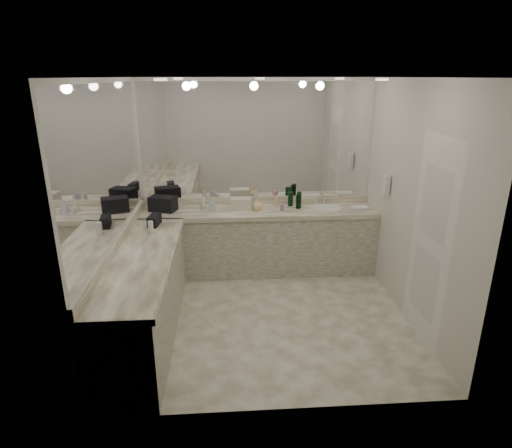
{
  "coord_description": "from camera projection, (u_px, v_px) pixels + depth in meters",
  "views": [
    {
      "loc": [
        -0.41,
        -4.32,
        2.61
      ],
      "look_at": [
        -0.08,
        0.4,
        0.97
      ],
      "focal_mm": 30.0,
      "sensor_mm": 36.0,
      "label": 1
    }
  ],
  "objects": [
    {
      "name": "wall_right",
      "position": [
        413.0,
        204.0,
        4.64
      ],
      "size": [
        0.02,
        3.0,
        2.6
      ],
      "primitive_type": "cube",
      "color": "beige",
      "rests_on": "floor"
    },
    {
      "name": "green_bottle_2",
      "position": [
        299.0,
        200.0,
        5.85
      ],
      "size": [
        0.07,
        0.07,
        0.22
      ],
      "primitive_type": "cylinder",
      "color": "#12411E",
      "rests_on": "vanity_back_top"
    },
    {
      "name": "amenity_bottle_5",
      "position": [
        282.0,
        208.0,
        5.74
      ],
      "size": [
        0.05,
        0.05,
        0.08
      ],
      "primitive_type": "cylinder",
      "color": "#9966B2",
      "rests_on": "vanity_back_top"
    },
    {
      "name": "soap_bottle_b",
      "position": [
        212.0,
        204.0,
        5.74
      ],
      "size": [
        0.09,
        0.09,
        0.18
      ],
      "primitive_type": "imported",
      "rotation": [
        0.0,
        0.0,
        0.1
      ],
      "color": "silver",
      "rests_on": "vanity_back_top"
    },
    {
      "name": "mirror_left",
      "position": [
        109.0,
        165.0,
        4.27
      ],
      "size": [
        0.01,
        2.92,
        1.55
      ],
      "primitive_type": "cube",
      "color": "white",
      "rests_on": "wall_left"
    },
    {
      "name": "vanity_back_top",
      "position": [
        258.0,
        212.0,
        5.79
      ],
      "size": [
        3.2,
        0.64,
        0.06
      ],
      "primitive_type": "cube",
      "color": "#EFE5C9",
      "rests_on": "vanity_back_base"
    },
    {
      "name": "vanity_back_base",
      "position": [
        258.0,
        242.0,
        5.95
      ],
      "size": [
        3.2,
        0.6,
        0.84
      ],
      "primitive_type": "cube",
      "color": "beige",
      "rests_on": "floor"
    },
    {
      "name": "amenity_bottle_2",
      "position": [
        217.0,
        208.0,
        5.73
      ],
      "size": [
        0.06,
        0.06,
        0.07
      ],
      "primitive_type": "cylinder",
      "color": "white",
      "rests_on": "vanity_back_top"
    },
    {
      "name": "ceiling",
      "position": [
        268.0,
        77.0,
        4.11
      ],
      "size": [
        3.2,
        3.2,
        0.0
      ],
      "primitive_type": "plane",
      "color": "white",
      "rests_on": "floor"
    },
    {
      "name": "soap_bottle_a",
      "position": [
        203.0,
        202.0,
        5.79
      ],
      "size": [
        0.09,
        0.09,
        0.18
      ],
      "primitive_type": "imported",
      "rotation": [
        0.0,
        0.0,
        -0.25
      ],
      "color": "silver",
      "rests_on": "vanity_back_top"
    },
    {
      "name": "black_bag_spill",
      "position": [
        154.0,
        220.0,
        5.16
      ],
      "size": [
        0.15,
        0.26,
        0.13
      ],
      "primitive_type": "cube",
      "rotation": [
        0.0,
        0.0,
        -0.16
      ],
      "color": "black",
      "rests_on": "vanity_left_top"
    },
    {
      "name": "amenity_bottle_4",
      "position": [
        277.0,
        201.0,
        5.92
      ],
      "size": [
        0.06,
        0.06,
        0.15
      ],
      "primitive_type": "cylinder",
      "color": "#E0B28C",
      "rests_on": "vanity_back_top"
    },
    {
      "name": "wall_back",
      "position": [
        257.0,
        176.0,
        5.95
      ],
      "size": [
        3.2,
        0.02,
        2.6
      ],
      "primitive_type": "cube",
      "color": "beige",
      "rests_on": "floor"
    },
    {
      "name": "backsplash_back",
      "position": [
        257.0,
        200.0,
        6.04
      ],
      "size": [
        3.2,
        0.04,
        0.1
      ],
      "primitive_type": "cube",
      "color": "#EFE5C9",
      "rests_on": "vanity_back_top"
    },
    {
      "name": "wall_phone",
      "position": [
        386.0,
        184.0,
        5.28
      ],
      "size": [
        0.06,
        0.1,
        0.24
      ],
      "primitive_type": "cube",
      "color": "white",
      "rests_on": "wall_right"
    },
    {
      "name": "backsplash_left",
      "position": [
        118.0,
        241.0,
        4.54
      ],
      "size": [
        0.04,
        3.0,
        0.1
      ],
      "primitive_type": "cube",
      "color": "#EFE5C9",
      "rests_on": "vanity_left_top"
    },
    {
      "name": "sink",
      "position": [
        327.0,
        208.0,
        5.86
      ],
      "size": [
        0.44,
        0.44,
        0.03
      ],
      "primitive_type": "cylinder",
      "color": "white",
      "rests_on": "vanity_back_top"
    },
    {
      "name": "mirror_back",
      "position": [
        257.0,
        142.0,
        5.78
      ],
      "size": [
        3.12,
        0.01,
        1.55
      ],
      "primitive_type": "cube",
      "color": "white",
      "rests_on": "wall_back"
    },
    {
      "name": "floor",
      "position": [
        266.0,
        314.0,
        4.96
      ],
      "size": [
        3.2,
        3.2,
        0.0
      ],
      "primitive_type": "plane",
      "color": "beige",
      "rests_on": "ground"
    },
    {
      "name": "faucet",
      "position": [
        324.0,
        199.0,
        6.03
      ],
      "size": [
        0.24,
        0.16,
        0.14
      ],
      "primitive_type": "cube",
      "color": "silver",
      "rests_on": "vanity_back_top"
    },
    {
      "name": "vanity_left_top",
      "position": [
        142.0,
        259.0,
        4.31
      ],
      "size": [
        0.64,
        2.42,
        0.06
      ],
      "primitive_type": "cube",
      "color": "#EFE5C9",
      "rests_on": "vanity_left_base"
    },
    {
      "name": "door",
      "position": [
        430.0,
        242.0,
        4.25
      ],
      "size": [
        0.02,
        0.82,
        2.1
      ],
      "primitive_type": "cube",
      "color": "white",
      "rests_on": "wall_right"
    },
    {
      "name": "soap_bottle_c",
      "position": [
        257.0,
        205.0,
        5.73
      ],
      "size": [
        0.15,
        0.15,
        0.16
      ],
      "primitive_type": "imported",
      "rotation": [
        0.0,
        0.0,
        -0.23
      ],
      "color": "#FFCC8A",
      "rests_on": "vanity_back_top"
    },
    {
      "name": "amenity_bottle_1",
      "position": [
        204.0,
        208.0,
        5.76
      ],
      "size": [
        0.05,
        0.05,
        0.07
      ],
      "primitive_type": "cylinder",
      "color": "silver",
      "rests_on": "vanity_back_top"
    },
    {
      "name": "cream_cosmetic_case",
      "position": [
        241.0,
        204.0,
        5.79
      ],
      "size": [
        0.29,
        0.19,
        0.16
      ],
      "primitive_type": "cube",
      "rotation": [
        0.0,
        0.0,
        -0.09
      ],
      "color": "beige",
      "rests_on": "vanity_back_top"
    },
    {
      "name": "lotion_left",
      "position": [
        151.0,
        227.0,
        4.91
      ],
      "size": [
        0.06,
        0.06,
        0.14
      ],
      "primitive_type": "cylinder",
      "color": "white",
      "rests_on": "vanity_left_top"
    },
    {
      "name": "amenity_bottle_0",
      "position": [
        257.0,
        204.0,
        5.89
      ],
      "size": [
        0.06,
        0.06,
        0.08
      ],
      "primitive_type": "cylinder",
      "color": "silver",
      "rests_on": "vanity_back_top"
    },
    {
      "name": "hand_towel",
      "position": [
        360.0,
        208.0,
        5.79
      ],
      "size": [
        0.23,
        0.17,
        0.04
      ],
      "primitive_type": "cube",
      "rotation": [
        0.0,
        0.0,
        0.1
      ],
      "color": "white",
      "rests_on": "vanity_back_top"
    },
    {
      "name": "vanity_left_base",
      "position": [
        144.0,
        298.0,
        4.45
      ],
      "size": [
        0.6,
        2.4,
        0.84
      ],
      "primitive_type": "cube",
      "color": "beige",
      "rests_on": "floor"
    },
    {
      "name": "green_bottle_1",
      "position": [
        298.0,
        202.0,
        5.82
      ],
      "size": [
        0.06,
        0.06,
        0.18
      ],
      "primitive_type": "cylinder",
      "color": "#12411E",
      "rests_on": "vanity_back_top"
    },
    {
      "name": "amenity_bottle_3",
      "position": [
        254.0,
        205.0,
        5.84
      ],
      "size": [
        0.04,
        0.04,
        0.1
      ],
      "primitive_type": "cylinder",
      "color": "white",
      "rests_on": "vanity_back_top"
    },
    {
      "name": "black_toiletry_bag",
      "position": [
        163.0,
        204.0,
        5.71
      ],
      "size": [
        0.39,
        0.31,
        0.19
      ],
      "primitive_type": "cube",
      "rotation": [
        0.0,
        0.0,
        -0.33
      ],
      "color": "black",
      "rests_on": "vanity_back_top"
    },
    {
      "name": "wall_left",
      "position": [
        113.0,
        210.0,
        4.43
      ],
      "size": [
        0.02,
        3.0,
        2.6
      ],
      "primitive_type": "cube",
      "color": "beige",
      "rests_on": "floor"
    },
    {
      "name": "green_bottle_0",
      "position": [
        290.0,
        199.0,
        5.94
      ],
      "size": [
        0.07,
        0.07,
        0.2
      ],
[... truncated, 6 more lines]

